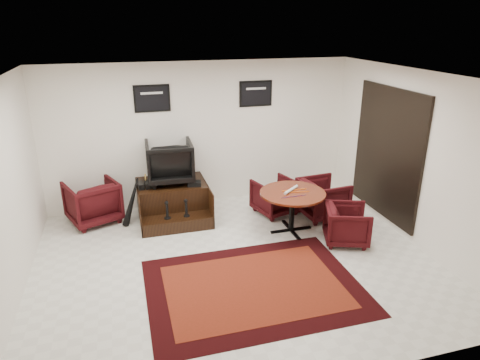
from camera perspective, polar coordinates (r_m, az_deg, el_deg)
name	(u,v)px	position (r m, az deg, el deg)	size (l,w,h in m)	color
ground	(235,262)	(6.71, -0.65, -10.88)	(6.00, 6.00, 0.00)	white
room_shell	(260,147)	(6.20, 2.63, 4.47)	(6.02, 5.02, 2.81)	white
area_rug	(254,287)	(6.16, 1.84, -14.02)	(2.94, 2.21, 0.01)	black
shine_podium	(173,201)	(8.14, -8.96, -2.84)	(1.27, 1.31, 0.65)	black
shine_chair	(169,160)	(8.00, -9.39, 2.69)	(0.83, 0.78, 0.86)	black
shoes_pair	(144,185)	(7.92, -12.66, -0.64)	(0.24, 0.28, 0.10)	black
polish_kit	(194,184)	(7.85, -6.12, -0.48)	(0.25, 0.17, 0.09)	black
umbrella_black	(131,202)	(7.87, -14.30, -2.87)	(0.34, 0.13, 0.91)	black
umbrella_hooked	(132,200)	(7.98, -14.20, -2.61)	(0.33, 0.12, 0.89)	black
armchair_side	(92,200)	(8.24, -19.09, -2.49)	(0.84, 0.79, 0.87)	black
meeting_table	(292,197)	(7.41, 7.01, -2.26)	(1.13, 1.13, 0.74)	#4A170A
table_chair_back	(275,195)	(8.19, 4.69, -1.98)	(0.72, 0.67, 0.74)	black
table_chair_window	(323,196)	(8.16, 11.01, -2.17)	(0.78, 0.73, 0.80)	black
table_chair_corner	(347,223)	(7.32, 14.08, -5.56)	(0.69, 0.64, 0.71)	black
paper_roll	(291,190)	(7.41, 6.83, -1.30)	(0.05, 0.05, 0.42)	silver
table_clutter	(295,192)	(7.36, 7.35, -1.63)	(0.57, 0.30, 0.01)	#DF5B0C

